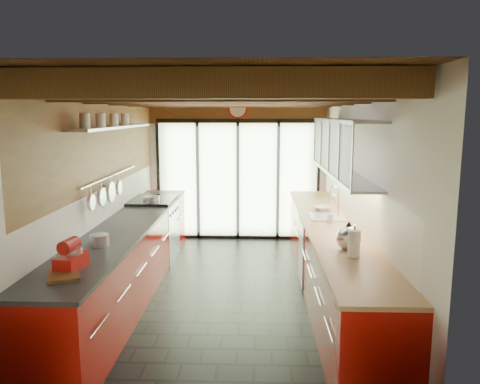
{
  "coord_description": "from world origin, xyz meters",
  "views": [
    {
      "loc": [
        0.35,
        -5.65,
        2.27
      ],
      "look_at": [
        0.12,
        0.4,
        1.25
      ],
      "focal_mm": 35.0,
      "sensor_mm": 36.0,
      "label": 1
    }
  ],
  "objects": [
    {
      "name": "kettle",
      "position": [
        1.27,
        -1.07,
        1.05
      ],
      "size": [
        0.28,
        0.33,
        0.3
      ],
      "color": "silver",
      "rests_on": "right_counter"
    },
    {
      "name": "cutting_board",
      "position": [
        -1.27,
        -1.96,
        0.93
      ],
      "size": [
        0.37,
        0.42,
        0.03
      ],
      "primitive_type": "cube",
      "rotation": [
        0.0,
        0.0,
        0.41
      ],
      "color": "brown",
      "rests_on": "left_counter"
    },
    {
      "name": "soap_bottle",
      "position": [
        1.27,
        0.08,
        1.0
      ],
      "size": [
        0.1,
        0.1,
        0.17
      ],
      "primitive_type": "imported",
      "rotation": [
        0.0,
        0.0,
        -0.43
      ],
      "color": "silver",
      "rests_on": "right_counter"
    },
    {
      "name": "upper_cabinets_right",
      "position": [
        1.43,
        0.3,
        1.85
      ],
      "size": [
        0.34,
        3.0,
        3.0
      ],
      "color": "silver",
      "rests_on": "ground"
    },
    {
      "name": "ground",
      "position": [
        0.0,
        0.0,
        0.0
      ],
      "size": [
        5.5,
        5.5,
        0.0
      ],
      "primitive_type": "plane",
      "color": "black",
      "rests_on": "ground"
    },
    {
      "name": "paper_towel",
      "position": [
        1.27,
        -1.34,
        1.05
      ],
      "size": [
        0.13,
        0.13,
        0.31
      ],
      "color": "white",
      "rests_on": "right_counter"
    },
    {
      "name": "ceiling_beams",
      "position": [
        -0.0,
        0.38,
        2.46
      ],
      "size": [
        3.14,
        5.06,
        4.9
      ],
      "color": "#593316",
      "rests_on": "ground"
    },
    {
      "name": "range_stove",
      "position": [
        -1.28,
        1.45,
        0.47
      ],
      "size": [
        0.66,
        0.9,
        0.97
      ],
      "color": "silver",
      "rests_on": "ground"
    },
    {
      "name": "sink_assembly",
      "position": [
        1.29,
        0.4,
        0.96
      ],
      "size": [
        0.45,
        0.52,
        0.43
      ],
      "color": "silver",
      "rests_on": "right_counter"
    },
    {
      "name": "left_counter",
      "position": [
        -1.28,
        0.0,
        0.46
      ],
      "size": [
        0.68,
        5.0,
        0.92
      ],
      "color": "#9C0F09",
      "rests_on": "ground"
    },
    {
      "name": "room_shell",
      "position": [
        0.0,
        0.0,
        1.65
      ],
      "size": [
        5.5,
        5.5,
        5.5
      ],
      "color": "silver",
      "rests_on": "ground"
    },
    {
      "name": "pot_small",
      "position": [
        -1.27,
        1.35,
        0.97
      ],
      "size": [
        0.33,
        0.33,
        0.1
      ],
      "primitive_type": "cylinder",
      "rotation": [
        0.0,
        0.0,
        0.4
      ],
      "color": "silver",
      "rests_on": "left_counter"
    },
    {
      "name": "left_wall_fixtures",
      "position": [
        -1.47,
        0.14,
        1.88
      ],
      "size": [
        0.28,
        2.6,
        0.96
      ],
      "color": "silver",
      "rests_on": "ground"
    },
    {
      "name": "glass_door",
      "position": [
        0.0,
        2.69,
        1.66
      ],
      "size": [
        2.95,
        0.1,
        2.9
      ],
      "color": "#C6EAAD",
      "rests_on": "ground"
    },
    {
      "name": "pot_large",
      "position": [
        -1.27,
        -1.05,
        0.98
      ],
      "size": [
        0.23,
        0.23,
        0.12
      ],
      "primitive_type": "cylinder",
      "rotation": [
        0.0,
        0.0,
        0.24
      ],
      "color": "silver",
      "rests_on": "left_counter"
    },
    {
      "name": "right_counter",
      "position": [
        1.27,
        0.0,
        0.46
      ],
      "size": [
        0.68,
        5.0,
        0.92
      ],
      "color": "#9C0F09",
      "rests_on": "ground"
    },
    {
      "name": "stand_mixer",
      "position": [
        -1.27,
        -1.78,
        1.03
      ],
      "size": [
        0.22,
        0.33,
        0.28
      ],
      "color": "#B3130E",
      "rests_on": "left_counter"
    },
    {
      "name": "bowl",
      "position": [
        1.27,
        0.84,
        0.95
      ],
      "size": [
        0.32,
        0.32,
        0.06
      ],
      "primitive_type": "imported",
      "rotation": [
        0.0,
        0.0,
        0.39
      ],
      "color": "silver",
      "rests_on": "right_counter"
    }
  ]
}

